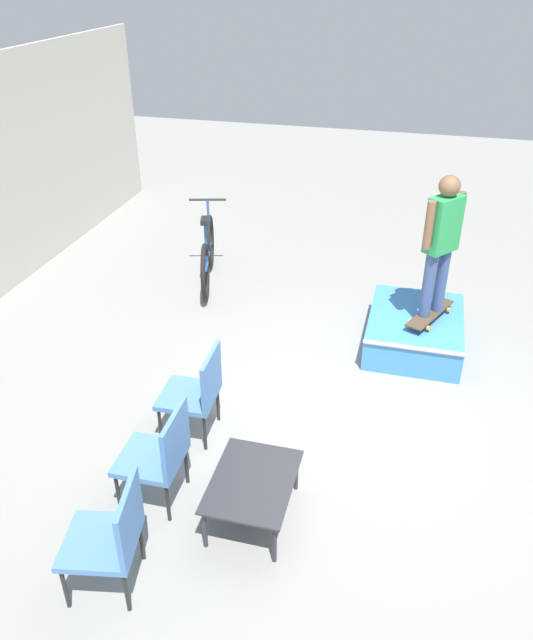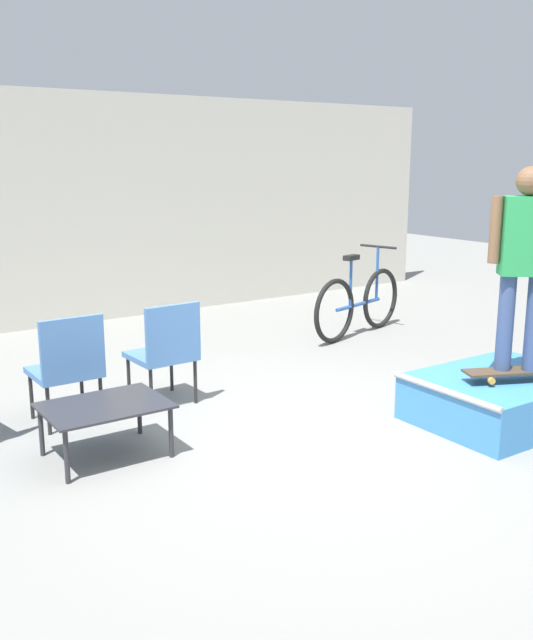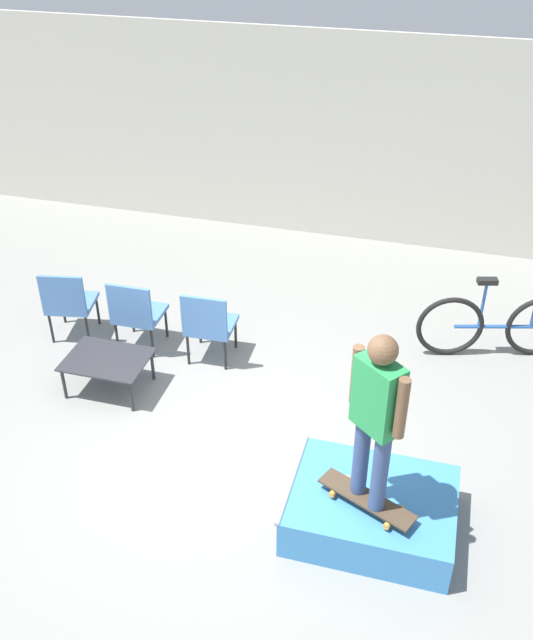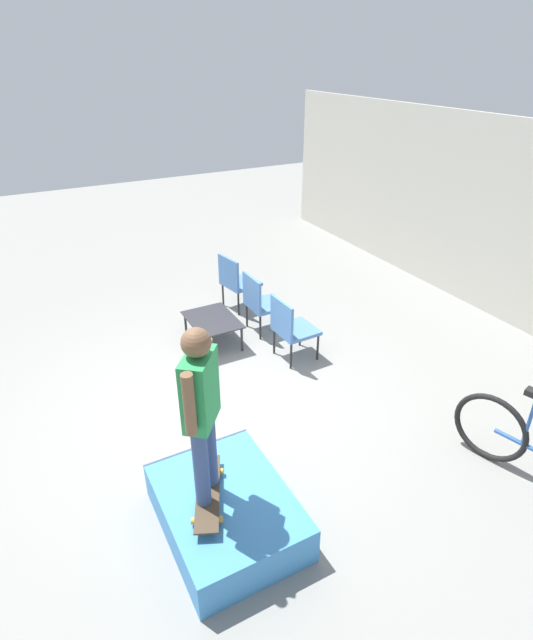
{
  "view_description": "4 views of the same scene",
  "coord_description": "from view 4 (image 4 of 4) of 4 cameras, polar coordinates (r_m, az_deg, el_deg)",
  "views": [
    {
      "loc": [
        -4.9,
        -0.42,
        4.06
      ],
      "look_at": [
        0.2,
        0.9,
        0.94
      ],
      "focal_mm": 35.0,
      "sensor_mm": 36.0,
      "label": 1
    },
    {
      "loc": [
        -3.17,
        -4.13,
        2.15
      ],
      "look_at": [
        0.08,
        0.68,
        0.83
      ],
      "focal_mm": 40.0,
      "sensor_mm": 36.0,
      "label": 2
    },
    {
      "loc": [
        1.9,
        -4.86,
        4.93
      ],
      "look_at": [
        0.28,
        0.97,
        0.96
      ],
      "focal_mm": 40.0,
      "sensor_mm": 36.0,
      "label": 3
    },
    {
      "loc": [
        4.54,
        -1.68,
        3.85
      ],
      "look_at": [
        -0.1,
        0.8,
        0.97
      ],
      "focal_mm": 28.0,
      "sensor_mm": 36.0,
      "label": 4
    }
  ],
  "objects": [
    {
      "name": "patio_chair_left",
      "position": [
        8.17,
        -3.48,
        4.62
      ],
      "size": [
        0.61,
        0.61,
        0.93
      ],
      "rotation": [
        0.0,
        0.0,
        3.33
      ],
      "color": "black",
      "rests_on": "ground_plane"
    },
    {
      "name": "patio_chair_center",
      "position": [
        7.47,
        -0.68,
        2.23
      ],
      "size": [
        0.53,
        0.53,
        0.93
      ],
      "rotation": [
        0.0,
        0.0,
        3.16
      ],
      "color": "black",
      "rests_on": "ground_plane"
    },
    {
      "name": "ground_plane",
      "position": [
        6.19,
        -6.21,
        -9.95
      ],
      "size": [
        24.0,
        24.0,
        0.0
      ],
      "primitive_type": "plane",
      "color": "gray"
    },
    {
      "name": "coffee_table",
      "position": [
        7.26,
        -6.2,
        -0.18
      ],
      "size": [
        0.88,
        0.66,
        0.4
      ],
      "color": "#2D2D33",
      "rests_on": "ground_plane"
    },
    {
      "name": "skateboard_on_ramp",
      "position": [
        4.59,
        -6.71,
        -18.94
      ],
      "size": [
        0.86,
        0.53,
        0.07
      ],
      "rotation": [
        0.0,
        0.0,
        -0.42
      ],
      "color": "#473828",
      "rests_on": "skate_ramp_box"
    },
    {
      "name": "skate_ramp_box",
      "position": [
        4.81,
        -4.64,
        -20.89
      ],
      "size": [
        1.43,
        1.08,
        0.41
      ],
      "color": "#3D84C6",
      "rests_on": "ground_plane"
    },
    {
      "name": "person_skater",
      "position": [
        3.94,
        -7.5,
        -9.54
      ],
      "size": [
        0.46,
        0.39,
        1.61
      ],
      "rotation": [
        0.0,
        0.0,
        -0.68
      ],
      "color": "#384C7A",
      "rests_on": "skateboard_on_ramp"
    },
    {
      "name": "patio_chair_right",
      "position": [
        6.79,
        2.77,
        -0.71
      ],
      "size": [
        0.54,
        0.54,
        0.93
      ],
      "rotation": [
        0.0,
        0.0,
        3.18
      ],
      "color": "black",
      "rests_on": "ground_plane"
    },
    {
      "name": "house_wall_back",
      "position": [
        8.41,
        26.8,
        9.43
      ],
      "size": [
        12.0,
        0.06,
        3.0
      ],
      "color": "beige",
      "rests_on": "ground_plane"
    }
  ]
}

